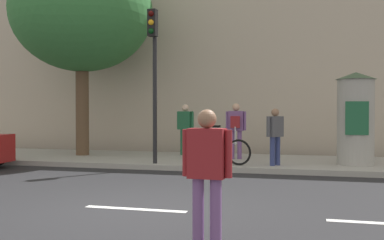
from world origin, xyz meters
name	(u,v)px	position (x,y,z in m)	size (l,w,h in m)	color
ground_plane	(135,209)	(0.00, 0.00, 0.00)	(80.00, 80.00, 0.00)	#232326
sidewalk_curb	(220,161)	(0.00, 7.00, 0.07)	(36.00, 4.00, 0.15)	#9E9B93
lane_markings	(135,209)	(0.00, 0.00, 0.00)	(25.80, 0.16, 0.01)	silver
building_backdrop	(245,47)	(0.00, 12.00, 4.25)	(36.00, 5.00, 8.50)	#B7A893
traffic_light	(154,61)	(-1.54, 5.24, 3.06)	(0.24, 0.45, 4.33)	black
poster_column	(356,118)	(3.95, 6.47, 1.45)	(1.10, 1.10, 2.57)	#9E9B93
street_tree	(82,12)	(-4.75, 7.10, 4.96)	(4.74, 4.74, 6.85)	brown
pedestrian_in_red_top	(207,167)	(1.68, -1.89, 0.99)	(0.62, 0.26, 1.68)	#724C84
pedestrian_near_pole	(236,126)	(0.47, 7.17, 1.19)	(0.63, 0.40, 1.73)	#724C84
pedestrian_with_backpack	(185,125)	(-1.39, 7.96, 1.16)	(0.64, 0.38, 1.71)	#1E5938
pedestrian_tallest	(275,132)	(1.81, 5.71, 1.06)	(0.45, 0.55, 1.56)	navy
bicycle_leaning	(221,150)	(0.33, 5.59, 0.54)	(1.74, 0.42, 1.09)	black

